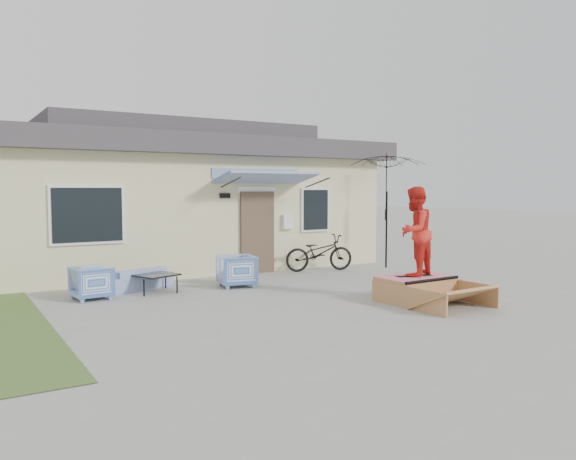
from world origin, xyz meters
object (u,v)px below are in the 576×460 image
armchair_right (236,269)px  armchair_left (92,281)px  loveseat (136,275)px  bicycle (319,249)px  patio_umbrella (387,204)px  skateboard (414,275)px  skate_ramp (415,289)px  skater (415,230)px  coffee_table (155,283)px

armchair_right → armchair_left: bearing=-82.5°
loveseat → bicycle: bearing=162.8°
patio_umbrella → skateboard: bearing=-124.6°
loveseat → armchair_right: armchair_right is taller
loveseat → armchair_left: armchair_left is taller
bicycle → skate_ramp: bicycle is taller
patio_umbrella → skater: (-2.63, -3.81, -0.38)m
armchair_left → armchair_right: bearing=-99.3°
skateboard → patio_umbrella: bearing=67.0°
loveseat → coffee_table: (0.25, -0.54, -0.12)m
skate_ramp → armchair_right: bearing=123.3°
bicycle → skate_ramp: size_ratio=1.00×
armchair_left → patio_umbrella: (7.97, 0.47, 1.39)m
armchair_left → skateboard: armchair_left is taller
coffee_table → skate_ramp: skate_ramp is taller
patio_umbrella → skater: skater is taller
skateboard → bicycle: bearing=92.6°
skate_ramp → skateboard: skateboard is taller
loveseat → bicycle: size_ratio=0.86×
loveseat → bicycle: (4.95, 0.23, 0.28)m
skater → coffee_table: bearing=-60.2°
armchair_right → coffee_table: bearing=-88.4°
coffee_table → skater: bearing=-40.6°
bicycle → patio_umbrella: size_ratio=0.70×
coffee_table → skater: skater is taller
coffee_table → bicycle: (4.70, 0.77, 0.40)m
armchair_left → skater: skater is taller
armchair_left → armchair_right: armchair_right is taller
armchair_left → bicycle: (6.01, 0.88, 0.23)m
armchair_left → skate_ramp: 6.33m
patio_umbrella → armchair_left: bearing=-176.7°
skate_ramp → bicycle: bearing=79.0°
armchair_right → skater: 4.03m
armchair_right → skate_ramp: (2.28, -3.21, -0.16)m
skateboard → coffee_table: bearing=151.0°
bicycle → patio_umbrella: (1.96, -0.41, 1.16)m
skate_ramp → skateboard: size_ratio=2.49×
skate_ramp → coffee_table: bearing=136.9°
armchair_left → skateboard: (5.34, -3.35, 0.12)m
skate_ramp → skateboard: bearing=90.0°
armchair_right → skateboard: (2.28, -3.17, 0.09)m
armchair_right → skate_ramp: bearing=46.2°
patio_umbrella → skate_ramp: 4.91m
coffee_table → skateboard: size_ratio=1.06×
bicycle → coffee_table: bearing=113.7°
loveseat → coffee_table: size_ratio=2.04×
loveseat → skate_ramp: loveseat is taller
loveseat → skateboard: bearing=117.1°
coffee_table → bicycle: bicycle is taller
armchair_right → coffee_table: armchair_right is taller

